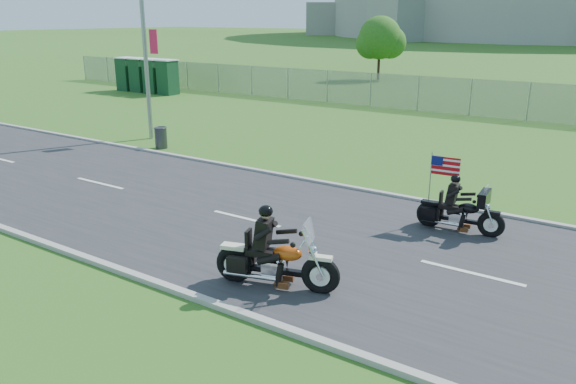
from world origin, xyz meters
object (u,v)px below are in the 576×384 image
Objects in this scene: motorcycle_follow at (460,213)px; trash_can at (161,138)px; porta_toilet_d at (127,75)px; porta_toilet_c at (140,76)px; streetlight at (146,6)px; porta_toilet_a at (168,78)px; motorcycle_lead at (274,262)px; porta_toilet_b at (153,77)px.

trash_can is at bearing 164.65° from motorcycle_follow.
porta_toilet_c is at bearing 0.00° from porta_toilet_d.
porta_toilet_c is 2.70× the size of trash_can.
porta_toilet_c is 1.40m from porta_toilet_d.
trash_can is at bearing -37.18° from porta_toilet_d.
porta_toilet_a is (-10.02, 10.78, -4.49)m from streetlight.
porta_toilet_d is (-14.22, 10.78, -4.49)m from streetlight.
motorcycle_follow reaches higher than motorcycle_lead.
porta_toilet_b is at bearing 146.56° from motorcycle_follow.
porta_toilet_b is 1.04× the size of motorcycle_follow.
porta_toilet_d is 32.70m from motorcycle_follow.
trash_can is (16.01, -12.14, -0.72)m from porta_toilet_d.
motorcycle_follow is (29.19, -14.72, -0.64)m from porta_toilet_d.
porta_toilet_d is at bearing 180.00° from porta_toilet_b.
porta_toilet_c is at bearing 180.00° from porta_toilet_b.
streetlight reaches higher than porta_toilet_a.
trash_can is at bearing 128.52° from motorcycle_lead.
porta_toilet_c is at bearing 140.27° from trash_can.
motorcycle_lead is at bearing -117.00° from motorcycle_follow.
porta_toilet_a is 16.95m from trash_can.
streetlight is 11.73× the size of trash_can.
streetlight is at bearing -47.09° from porta_toilet_a.
streetlight reaches higher than porta_toilet_d.
motorcycle_follow is (14.97, -3.94, -5.13)m from streetlight.
trash_can is (-13.19, 2.58, -0.08)m from motorcycle_follow.
porta_toilet_b is 17.96m from trash_can.
porta_toilet_a is 1.00× the size of porta_toilet_c.
porta_toilet_a is at bearing 132.91° from streetlight.
motorcycle_follow is at bearing 50.42° from motorcycle_lead.
porta_toilet_c is at bearing 180.00° from porta_toilet_a.
porta_toilet_b is 0.91× the size of motorcycle_lead.
porta_toilet_d reaches higher than trash_can.
porta_toilet_d is at bearing 180.00° from porta_toilet_a.
porta_toilet_c is 19.01m from trash_can.
streetlight is at bearing 142.70° from trash_can.
porta_toilet_c reaches higher than motorcycle_follow.
porta_toilet_a is 0.91× the size of motorcycle_lead.
porta_toilet_d reaches higher than motorcycle_lead.
porta_toilet_d is (-4.20, 0.00, 0.00)m from porta_toilet_a.
streetlight is 4.35× the size of porta_toilet_a.
porta_toilet_d is at bearing 180.00° from porta_toilet_c.
porta_toilet_a is at bearing 122.28° from motorcycle_lead.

